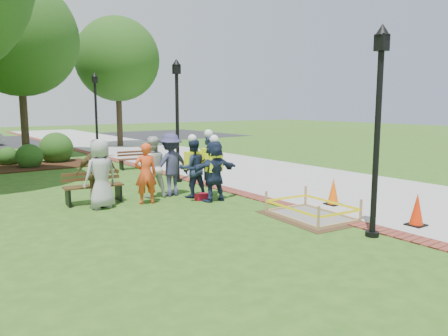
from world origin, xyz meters
TOP-DOWN VIEW (x-y plane):
  - ground at (0.00, 0.00)m, footprint 100.00×100.00m
  - sidewalk at (5.00, 10.00)m, footprint 6.00×60.00m
  - brick_edging at (1.75, 10.00)m, footprint 0.50×60.00m
  - mulch_bed at (-3.00, 12.00)m, footprint 7.00×3.00m
  - parking_lot at (0.00, 27.00)m, footprint 36.00×12.00m
  - wet_concrete_pad at (1.37, -1.19)m, footprint 1.90×2.45m
  - bench_near at (-2.35, 3.40)m, footprint 1.63×0.69m
  - bench_far at (1.34, 8.76)m, footprint 1.44×0.63m
  - cone_front at (2.69, -3.12)m, footprint 0.38×0.38m
  - cone_back at (2.81, -0.65)m, footprint 0.38×0.38m
  - cone_far at (2.96, 10.58)m, footprint 0.35×0.35m
  - toolbox at (0.29, 2.00)m, footprint 0.39×0.23m
  - lamp_near at (1.25, -3.00)m, footprint 0.28×0.28m
  - lamp_mid at (1.25, 5.00)m, footprint 0.28×0.28m
  - lamp_far at (1.25, 13.00)m, footprint 0.28×0.28m
  - tree_back at (-1.46, 15.98)m, footprint 5.83×5.83m
  - tree_right at (4.81, 18.69)m, footprint 5.31×5.31m
  - shrub_c at (-2.21, 11.75)m, footprint 1.11×1.11m
  - shrub_d at (-0.77, 12.89)m, footprint 1.53×1.53m
  - shrub_e at (-2.83, 13.14)m, footprint 0.89×0.89m
  - casual_person_a at (-2.39, 2.70)m, footprint 0.63×0.46m
  - casual_person_b at (-1.21, 2.49)m, footprint 0.60×0.46m
  - casual_person_c at (-0.68, 3.16)m, footprint 0.65×0.50m
  - casual_person_d at (-2.39, 2.93)m, footprint 0.66×0.54m
  - casual_person_e at (-0.12, 3.04)m, footprint 0.61×0.40m
  - hivis_worker_a at (0.50, 1.66)m, footprint 0.57×0.39m
  - hivis_worker_b at (0.74, 2.30)m, footprint 0.66×0.70m
  - hivis_worker_c at (0.28, 2.46)m, footprint 0.60×0.44m

SIDE VIEW (x-z plane):
  - ground at x=0.00m, z-range 0.00..0.00m
  - shrub_c at x=-2.21m, z-range -0.56..0.56m
  - shrub_d at x=-0.77m, z-range -0.77..0.77m
  - shrub_e at x=-2.83m, z-range -0.45..0.45m
  - parking_lot at x=0.00m, z-range 0.00..0.01m
  - sidewalk at x=5.00m, z-range 0.00..0.02m
  - brick_edging at x=1.75m, z-range 0.00..0.03m
  - mulch_bed at x=-3.00m, z-range -0.01..0.04m
  - toolbox at x=0.29m, z-range 0.00..0.19m
  - wet_concrete_pad at x=1.37m, z-range -0.04..0.51m
  - bench_far at x=1.34m, z-range -0.14..0.62m
  - bench_near at x=-2.35m, z-range -0.15..0.70m
  - cone_far at x=2.96m, z-range -0.01..0.68m
  - cone_back at x=2.81m, z-range -0.01..0.74m
  - cone_front at x=2.69m, z-range -0.01..0.74m
  - casual_person_b at x=-1.21m, z-range 0.00..1.67m
  - casual_person_c at x=-0.68m, z-range 0.00..1.79m
  - casual_person_d at x=-2.39m, z-range 0.00..1.80m
  - casual_person_a at x=-2.39m, z-range 0.00..1.82m
  - hivis_worker_c at x=0.28m, z-range -0.01..1.85m
  - hivis_worker_a at x=0.50m, z-range -0.01..1.87m
  - casual_person_e at x=-0.12m, z-range 0.00..1.86m
  - hivis_worker_b at x=0.74m, z-range -0.01..1.98m
  - lamp_near at x=1.25m, z-range 0.35..4.61m
  - lamp_mid at x=1.25m, z-range 0.35..4.61m
  - lamp_far at x=1.25m, z-range 0.35..4.61m
  - tree_right at x=4.81m, z-range 1.44..9.64m
  - tree_back at x=-1.46m, z-range 1.54..10.47m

